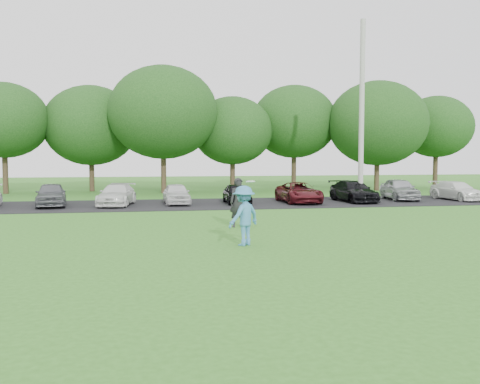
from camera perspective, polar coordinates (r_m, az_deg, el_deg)
name	(u,v)px	position (r m, az deg, el deg)	size (l,w,h in m)	color
ground	(261,244)	(15.74, 2.29, -5.61)	(100.00, 100.00, 0.00)	#316A1E
parking_lot	(208,204)	(28.46, -3.43, -1.27)	(32.00, 6.50, 0.03)	black
utility_pole	(362,112)	(30.23, 12.85, 8.35)	(0.28, 0.28, 9.94)	#AAA9A5
frisbee_player	(244,216)	(15.44, 0.41, -2.53)	(1.28, 1.18, 1.88)	teal
camera_bystander	(239,203)	(19.33, -0.13, -1.13)	(0.69, 0.49, 1.79)	black
parked_cars	(187,193)	(28.18, -5.68, -0.13)	(30.72, 4.64, 1.26)	silver
tree_row	(212,122)	(38.28, -2.96, 7.41)	(42.39, 9.85, 8.64)	#38281C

